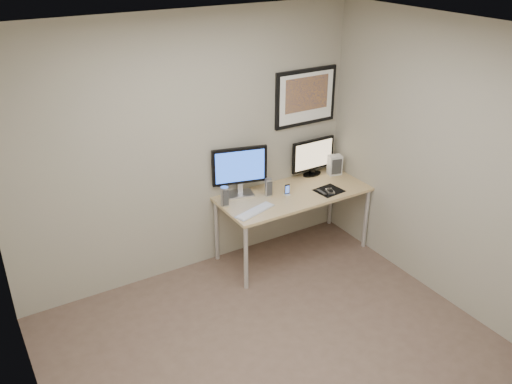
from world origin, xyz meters
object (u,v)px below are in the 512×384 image
at_px(keyboard, 255,211).
at_px(desk, 293,198).
at_px(monitor_tv, 313,156).
at_px(phone_dock, 287,190).
at_px(speaker_right, 268,187).
at_px(framed_art, 306,97).
at_px(speaker_left, 225,196).
at_px(monitor_large, 240,169).
at_px(fan_unit, 335,165).

bearing_deg(keyboard, desk, -1.04).
xyz_separation_m(monitor_tv, phone_dock, (-0.53, -0.28, -0.17)).
distance_m(desk, phone_dock, 0.15).
distance_m(speaker_right, phone_dock, 0.20).
distance_m(framed_art, speaker_left, 1.37).
distance_m(monitor_tv, speaker_left, 1.20).
distance_m(desk, speaker_right, 0.32).
bearing_deg(phone_dock, framed_art, 43.32).
xyz_separation_m(framed_art, monitor_large, (-0.85, -0.08, -0.60)).
bearing_deg(speaker_right, speaker_left, -171.20).
distance_m(framed_art, monitor_tv, 0.67).
height_order(keyboard, fan_unit, fan_unit).
relative_size(monitor_large, monitor_tv, 1.05).
height_order(monitor_tv, keyboard, monitor_tv).
bearing_deg(speaker_left, monitor_tv, 19.50).
bearing_deg(speaker_left, speaker_right, 8.34).
bearing_deg(monitor_tv, monitor_large, -178.95).
bearing_deg(fan_unit, framed_art, 165.41).
bearing_deg(speaker_right, framed_art, 34.73).
bearing_deg(speaker_left, fan_unit, 13.96).
height_order(monitor_large, speaker_right, monitor_large).
height_order(desk, speaker_right, speaker_right).
relative_size(speaker_left, fan_unit, 0.89).
height_order(phone_dock, keyboard, phone_dock).
xyz_separation_m(desk, monitor_large, (-0.50, 0.25, 0.35)).
height_order(monitor_tv, fan_unit, monitor_tv).
relative_size(speaker_left, keyboard, 0.44).
height_order(speaker_right, phone_dock, speaker_right).
bearing_deg(speaker_left, framed_art, 23.18).
distance_m(speaker_left, fan_unit, 1.41).
bearing_deg(speaker_right, fan_unit, 17.42).
relative_size(desk, speaker_right, 8.66).
bearing_deg(speaker_right, desk, -5.63).
height_order(desk, speaker_left, speaker_left).
relative_size(monitor_large, speaker_right, 3.05).
bearing_deg(speaker_left, phone_dock, 1.24).
bearing_deg(monitor_tv, speaker_right, -165.55).
height_order(desk, monitor_tv, monitor_tv).
xyz_separation_m(phone_dock, fan_unit, (0.75, 0.17, 0.05)).
relative_size(framed_art, monitor_large, 1.33).
bearing_deg(keyboard, monitor_tv, 6.60).
height_order(phone_dock, fan_unit, fan_unit).
xyz_separation_m(speaker_left, keyboard, (0.19, -0.28, -0.09)).
height_order(speaker_left, keyboard, speaker_left).
relative_size(phone_dock, keyboard, 0.26).
xyz_separation_m(framed_art, phone_dock, (-0.44, -0.34, -0.83)).
distance_m(desk, monitor_tv, 0.59).
distance_m(speaker_right, fan_unit, 0.92).
bearing_deg(phone_dock, desk, 11.18).
distance_m(desk, monitor_large, 0.66).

